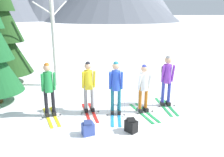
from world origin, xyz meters
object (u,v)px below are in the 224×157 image
object	(u,v)px
skier_in_green	(48,86)
skier_in_purple	(167,78)
backpack_on_snow_beside	(131,126)
skier_in_yellow	(88,84)
skier_in_blue	(116,86)
skier_in_white	(144,87)
backpack_on_snow_front	(88,128)
pine_tree_mid	(2,29)
birch_tree_tall	(53,34)

from	to	relation	value
skier_in_green	skier_in_purple	xyz separation A→B (m)	(3.98, 0.25, 0.04)
backpack_on_snow_beside	skier_in_yellow	bearing A→B (deg)	124.99
skier_in_yellow	skier_in_purple	bearing A→B (deg)	2.30
skier_in_green	skier_in_blue	distance (m)	2.11
skier_in_white	backpack_on_snow_front	bearing A→B (deg)	-147.45
backpack_on_snow_beside	backpack_on_snow_front	bearing A→B (deg)	179.23
skier_in_green	skier_in_yellow	bearing A→B (deg)	6.34
skier_in_green	backpack_on_snow_beside	bearing A→B (deg)	-31.02
skier_in_blue	backpack_on_snow_front	size ratio (longest dim) A/B	4.67
skier_in_yellow	backpack_on_snow_beside	bearing A→B (deg)	-55.01
skier_in_yellow	skier_in_white	xyz separation A→B (m)	(1.77, -0.32, -0.09)
pine_tree_mid	skier_in_purple	bearing A→B (deg)	-29.71
skier_in_blue	pine_tree_mid	xyz separation A→B (m)	(-4.35, 4.02, 1.54)
skier_in_green	skier_in_yellow	distance (m)	1.26
skier_in_yellow	pine_tree_mid	size ratio (longest dim) A/B	0.31
skier_in_white	pine_tree_mid	world-z (taller)	pine_tree_mid
skier_in_white	birch_tree_tall	distance (m)	4.83
skier_in_green	skier_in_blue	world-z (taller)	skier_in_blue
skier_in_yellow	birch_tree_tall	bearing A→B (deg)	112.38
backpack_on_snow_front	skier_in_blue	bearing A→B (deg)	50.42
birch_tree_tall	backpack_on_snow_front	size ratio (longest dim) A/B	11.78
backpack_on_snow_front	backpack_on_snow_beside	world-z (taller)	same
skier_in_yellow	skier_in_purple	distance (m)	2.73
birch_tree_tall	skier_in_blue	bearing A→B (deg)	-58.55
skier_in_green	skier_in_white	size ratio (longest dim) A/B	1.06
backpack_on_snow_beside	skier_in_purple	bearing A→B (deg)	45.18
skier_in_purple	backpack_on_snow_beside	size ratio (longest dim) A/B	4.54
skier_in_yellow	backpack_on_snow_beside	xyz separation A→B (m)	(1.08, -1.54, -0.79)
skier_in_white	skier_in_purple	size ratio (longest dim) A/B	0.91
skier_in_green	backpack_on_snow_front	xyz separation A→B (m)	(1.14, -1.39, -0.81)
skier_in_green	backpack_on_snow_beside	distance (m)	2.84
skier_in_white	backpack_on_snow_front	distance (m)	2.35
pine_tree_mid	backpack_on_snow_front	distance (m)	6.63
skier_in_blue	backpack_on_snow_front	xyz separation A→B (m)	(-0.96, -1.17, -0.80)
skier_in_blue	skier_in_purple	world-z (taller)	skier_in_purple
skier_in_purple	birch_tree_tall	size ratio (longest dim) A/B	0.41
skier_in_blue	pine_tree_mid	bearing A→B (deg)	137.24
birch_tree_tall	backpack_on_snow_beside	size ratio (longest dim) A/B	11.20
birch_tree_tall	backpack_on_snow_beside	world-z (taller)	birch_tree_tall
skier_in_blue	skier_in_white	bearing A→B (deg)	2.50
pine_tree_mid	backpack_on_snow_front	bearing A→B (deg)	-56.88
birch_tree_tall	backpack_on_snow_beside	bearing A→B (deg)	-63.12
skier_in_green	pine_tree_mid	world-z (taller)	pine_tree_mid
skier_in_purple	pine_tree_mid	distance (m)	7.33
skier_in_blue	birch_tree_tall	size ratio (longest dim) A/B	0.40
skier_in_white	backpack_on_snow_beside	bearing A→B (deg)	-119.50
pine_tree_mid	backpack_on_snow_beside	distance (m)	7.32
skier_in_blue	backpack_on_snow_beside	xyz separation A→B (m)	(0.23, -1.18, -0.80)
skier_in_yellow	skier_in_blue	size ratio (longest dim) A/B	0.97
pine_tree_mid	backpack_on_snow_beside	size ratio (longest dim) A/B	13.82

